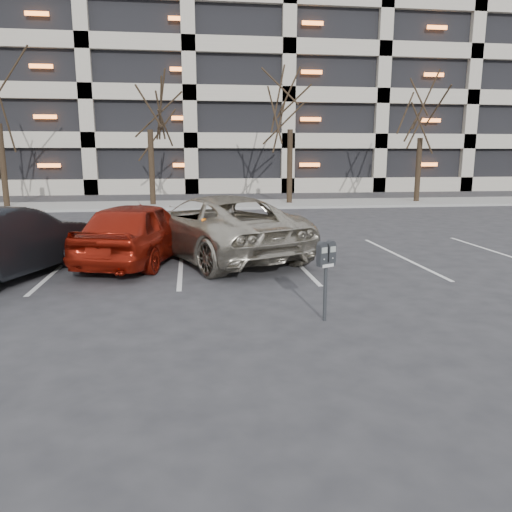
{
  "coord_description": "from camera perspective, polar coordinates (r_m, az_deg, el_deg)",
  "views": [
    {
      "loc": [
        -1.14,
        -9.66,
        2.58
      ],
      "look_at": [
        -0.06,
        -1.46,
        0.9
      ],
      "focal_mm": 35.0,
      "sensor_mm": 36.0,
      "label": 1
    }
  ],
  "objects": [
    {
      "name": "ground",
      "position": [
        10.06,
        -0.76,
        -3.35
      ],
      "size": [
        140.0,
        140.0,
        0.0
      ],
      "primitive_type": "plane",
      "color": "#28282B",
      "rests_on": "ground"
    },
    {
      "name": "sidewalk",
      "position": [
        25.81,
        -4.98,
        5.87
      ],
      "size": [
        80.0,
        4.0,
        0.12
      ],
      "primitive_type": "cube",
      "color": "gray",
      "rests_on": "ground"
    },
    {
      "name": "stall_lines",
      "position": [
        12.24,
        -8.56,
        -0.76
      ],
      "size": [
        16.9,
        5.2,
        0.0
      ],
      "color": "silver",
      "rests_on": "ground"
    },
    {
      "name": "parking_garage",
      "position": [
        45.93,
        9.77,
        19.73
      ],
      "size": [
        52.0,
        20.0,
        19.0
      ],
      "color": "black",
      "rests_on": "ground"
    },
    {
      "name": "tree_b",
      "position": [
        25.96,
        -12.23,
        19.01
      ],
      "size": [
        3.7,
        3.7,
        8.41
      ],
      "color": "black",
      "rests_on": "ground"
    },
    {
      "name": "tree_c",
      "position": [
        26.41,
        4.0,
        19.28
      ],
      "size": [
        3.75,
        3.75,
        8.53
      ],
      "color": "black",
      "rests_on": "ground"
    },
    {
      "name": "tree_d",
      "position": [
        28.54,
        18.53,
        16.86
      ],
      "size": [
        3.36,
        3.36,
        7.65
      ],
      "color": "black",
      "rests_on": "ground"
    },
    {
      "name": "parking_meter",
      "position": [
        7.8,
        8.01,
        -0.6
      ],
      "size": [
        0.34,
        0.24,
        1.25
      ],
      "rotation": [
        0.0,
        0.0,
        0.43
      ],
      "color": "black",
      "rests_on": "ground"
    },
    {
      "name": "suv_silver",
      "position": [
        12.76,
        -4.59,
        3.42
      ],
      "size": [
        4.76,
        6.27,
        1.59
      ],
      "rotation": [
        0.0,
        0.0,
        3.57
      ],
      "color": "#ACA492",
      "rests_on": "ground"
    },
    {
      "name": "car_red",
      "position": [
        12.39,
        -13.3,
        2.74
      ],
      "size": [
        2.97,
        4.76,
        1.51
      ],
      "primitive_type": "imported",
      "rotation": [
        0.0,
        0.0,
        2.85
      ],
      "color": "maroon",
      "rests_on": "ground"
    },
    {
      "name": "car_dark",
      "position": [
        11.65,
        -27.26,
        1.33
      ],
      "size": [
        3.25,
        5.01,
        1.56
      ],
      "primitive_type": "imported",
      "rotation": [
        0.0,
        0.0,
        2.77
      ],
      "color": "black",
      "rests_on": "ground"
    }
  ]
}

